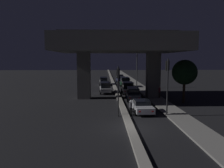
{
  "coord_description": "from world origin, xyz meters",
  "views": [
    {
      "loc": [
        -2.05,
        -16.98,
        5.49
      ],
      "look_at": [
        -0.57,
        25.05,
        0.81
      ],
      "focal_mm": 35.0,
      "sensor_mm": 36.0,
      "label": 1
    }
  ],
  "objects_px": {
    "car_white_second_oncoming": "(104,81)",
    "car_white_lead_oncoming": "(105,87)",
    "traffic_light_left_of_median": "(118,83)",
    "car_dark_blue_fifth": "(121,79)",
    "car_grey_second": "(133,94)",
    "car_dark_green_fourth": "(125,82)",
    "motorcycle_red_filtering_far": "(122,88)",
    "car_white_third": "(128,87)",
    "car_white_lead": "(142,106)",
    "pedestrian_on_sidewalk": "(159,92)",
    "street_lamp": "(135,64)",
    "motorcycle_black_filtering_near": "(131,108)",
    "motorcycle_blue_filtering_mid": "(127,96)",
    "car_silver_sixth": "(120,77)",
    "traffic_light_right_of_median": "(167,77)"
  },
  "relations": [
    {
      "from": "car_dark_green_fourth",
      "to": "pedestrian_on_sidewalk",
      "type": "height_order",
      "value": "car_dark_green_fourth"
    },
    {
      "from": "motorcycle_blue_filtering_mid",
      "to": "car_white_third",
      "type": "bearing_deg",
      "value": -1.9
    },
    {
      "from": "traffic_light_left_of_median",
      "to": "car_grey_second",
      "type": "bearing_deg",
      "value": 73.41
    },
    {
      "from": "car_dark_blue_fifth",
      "to": "car_grey_second",
      "type": "bearing_deg",
      "value": 177.56
    },
    {
      "from": "car_white_third",
      "to": "car_dark_blue_fifth",
      "type": "relative_size",
      "value": 0.9
    },
    {
      "from": "car_white_second_oncoming",
      "to": "car_white_lead_oncoming",
      "type": "bearing_deg",
      "value": -0.05
    },
    {
      "from": "car_dark_blue_fifth",
      "to": "street_lamp",
      "type": "bearing_deg",
      "value": -169.96
    },
    {
      "from": "car_white_second_oncoming",
      "to": "motorcycle_blue_filtering_mid",
      "type": "xyz_separation_m",
      "value": [
        3.25,
        -18.36,
        -0.33
      ]
    },
    {
      "from": "motorcycle_red_filtering_far",
      "to": "pedestrian_on_sidewalk",
      "type": "height_order",
      "value": "pedestrian_on_sidewalk"
    },
    {
      "from": "traffic_light_right_of_median",
      "to": "car_white_lead",
      "type": "height_order",
      "value": "traffic_light_right_of_median"
    },
    {
      "from": "motorcycle_blue_filtering_mid",
      "to": "pedestrian_on_sidewalk",
      "type": "bearing_deg",
      "value": -70.0
    },
    {
      "from": "car_silver_sixth",
      "to": "car_white_lead_oncoming",
      "type": "xyz_separation_m",
      "value": [
        -4.12,
        -22.95,
        0.17
      ]
    },
    {
      "from": "car_dark_blue_fifth",
      "to": "car_silver_sixth",
      "type": "height_order",
      "value": "car_dark_blue_fifth"
    },
    {
      "from": "traffic_light_right_of_median",
      "to": "car_white_lead",
      "type": "xyz_separation_m",
      "value": [
        -2.19,
        1.6,
        -3.13
      ]
    },
    {
      "from": "car_dark_green_fourth",
      "to": "motorcycle_red_filtering_far",
      "type": "xyz_separation_m",
      "value": [
        -1.04,
        -6.44,
        -0.45
      ]
    },
    {
      "from": "car_grey_second",
      "to": "car_white_second_oncoming",
      "type": "distance_m",
      "value": 18.27
    },
    {
      "from": "car_dark_green_fourth",
      "to": "car_dark_blue_fifth",
      "type": "bearing_deg",
      "value": 0.07
    },
    {
      "from": "pedestrian_on_sidewalk",
      "to": "traffic_light_left_of_median",
      "type": "bearing_deg",
      "value": -124.49
    },
    {
      "from": "car_white_second_oncoming",
      "to": "motorcycle_red_filtering_far",
      "type": "relative_size",
      "value": 2.51
    },
    {
      "from": "car_grey_second",
      "to": "car_white_lead_oncoming",
      "type": "relative_size",
      "value": 1.12
    },
    {
      "from": "traffic_light_left_of_median",
      "to": "car_white_lead_oncoming",
      "type": "relative_size",
      "value": 1.12
    },
    {
      "from": "traffic_light_left_of_median",
      "to": "car_dark_blue_fifth",
      "type": "bearing_deg",
      "value": 85.19
    },
    {
      "from": "car_white_third",
      "to": "car_dark_blue_fifth",
      "type": "xyz_separation_m",
      "value": [
        0.11,
        16.27,
        -0.16
      ]
    },
    {
      "from": "car_white_third",
      "to": "car_white_lead",
      "type": "bearing_deg",
      "value": -179.54
    },
    {
      "from": "car_white_lead_oncoming",
      "to": "motorcycle_red_filtering_far",
      "type": "bearing_deg",
      "value": 110.79
    },
    {
      "from": "motorcycle_black_filtering_near",
      "to": "motorcycle_blue_filtering_mid",
      "type": "bearing_deg",
      "value": -0.66
    },
    {
      "from": "car_white_third",
      "to": "car_white_lead_oncoming",
      "type": "height_order",
      "value": "car_white_third"
    },
    {
      "from": "street_lamp",
      "to": "car_grey_second",
      "type": "bearing_deg",
      "value": -99.26
    },
    {
      "from": "car_dark_blue_fifth",
      "to": "car_white_lead_oncoming",
      "type": "relative_size",
      "value": 1.05
    },
    {
      "from": "car_grey_second",
      "to": "car_white_lead_oncoming",
      "type": "distance_m",
      "value": 7.31
    },
    {
      "from": "traffic_light_left_of_median",
      "to": "car_dark_blue_fifth",
      "type": "height_order",
      "value": "traffic_light_left_of_median"
    },
    {
      "from": "car_white_lead",
      "to": "car_white_lead_oncoming",
      "type": "distance_m",
      "value": 13.81
    },
    {
      "from": "car_white_lead",
      "to": "motorcycle_blue_filtering_mid",
      "type": "relative_size",
      "value": 2.62
    },
    {
      "from": "car_white_lead",
      "to": "car_white_third",
      "type": "distance_m",
      "value": 12.75
    },
    {
      "from": "traffic_light_right_of_median",
      "to": "street_lamp",
      "type": "relative_size",
      "value": 0.72
    },
    {
      "from": "car_dark_blue_fifth",
      "to": "car_white_lead_oncoming",
      "type": "bearing_deg",
      "value": 164.14
    },
    {
      "from": "car_white_lead_oncoming",
      "to": "car_silver_sixth",
      "type": "bearing_deg",
      "value": 167.07
    },
    {
      "from": "car_dark_blue_fifth",
      "to": "motorcycle_red_filtering_far",
      "type": "relative_size",
      "value": 2.39
    },
    {
      "from": "car_dark_blue_fifth",
      "to": "pedestrian_on_sidewalk",
      "type": "relative_size",
      "value": 2.73
    },
    {
      "from": "car_white_lead",
      "to": "car_grey_second",
      "type": "xyz_separation_m",
      "value": [
        -0.01,
        7.01,
        0.21
      ]
    },
    {
      "from": "car_white_lead_oncoming",
      "to": "car_white_third",
      "type": "bearing_deg",
      "value": 78.87
    },
    {
      "from": "car_dark_blue_fifth",
      "to": "car_white_lead_oncoming",
      "type": "height_order",
      "value": "car_white_lead_oncoming"
    },
    {
      "from": "car_dark_green_fourth",
      "to": "motorcycle_red_filtering_far",
      "type": "bearing_deg",
      "value": 169.25
    },
    {
      "from": "traffic_light_left_of_median",
      "to": "car_dark_green_fourth",
      "type": "xyz_separation_m",
      "value": [
        2.81,
        22.61,
        -2.27
      ]
    },
    {
      "from": "car_white_third",
      "to": "car_dark_green_fourth",
      "type": "bearing_deg",
      "value": -2.42
    },
    {
      "from": "car_grey_second",
      "to": "car_dark_green_fourth",
      "type": "bearing_deg",
      "value": 1.06
    },
    {
      "from": "street_lamp",
      "to": "car_dark_green_fourth",
      "type": "relative_size",
      "value": 1.92
    },
    {
      "from": "car_dark_blue_fifth",
      "to": "car_white_second_oncoming",
      "type": "relative_size",
      "value": 0.95
    },
    {
      "from": "car_white_lead",
      "to": "car_dark_green_fourth",
      "type": "height_order",
      "value": "car_dark_green_fourth"
    },
    {
      "from": "traffic_light_right_of_median",
      "to": "street_lamp",
      "type": "bearing_deg",
      "value": 90.35
    }
  ]
}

